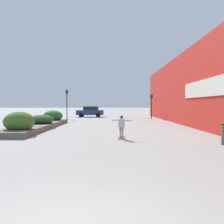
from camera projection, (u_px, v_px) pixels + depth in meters
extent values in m
cube|color=red|center=(199.00, 86.00, 18.67)|extent=(0.60, 43.63, 6.43)
cube|color=#605B54|center=(39.00, 126.00, 19.19)|extent=(2.08, 12.57, 0.35)
ellipsoid|color=#3D6623|center=(19.00, 122.00, 14.73)|extent=(1.79, 1.89, 1.19)
ellipsoid|color=#234C1E|center=(41.00, 120.00, 19.27)|extent=(2.03, 1.94, 0.76)
ellipsoid|color=#286028|center=(53.00, 116.00, 23.51)|extent=(1.80, 2.04, 1.05)
cube|color=black|center=(121.00, 137.00, 13.16)|extent=(0.43, 0.65, 0.01)
cylinder|color=beige|center=(122.00, 138.00, 13.40)|extent=(0.07, 0.07, 0.05)
cylinder|color=beige|center=(124.00, 138.00, 13.34)|extent=(0.07, 0.07, 0.05)
cylinder|color=beige|center=(118.00, 139.00, 13.00)|extent=(0.07, 0.07, 0.05)
cylinder|color=beige|center=(121.00, 139.00, 12.93)|extent=(0.07, 0.07, 0.05)
cylinder|color=tan|center=(120.00, 132.00, 13.18)|extent=(0.13, 0.13, 0.53)
cylinder|color=tan|center=(122.00, 132.00, 13.13)|extent=(0.13, 0.13, 0.53)
cube|color=slate|center=(121.00, 129.00, 13.15)|extent=(0.24, 0.22, 0.19)
cube|color=#B2B2B7|center=(121.00, 123.00, 13.14)|extent=(0.33, 0.26, 0.41)
cylinder|color=tan|center=(115.00, 120.00, 13.28)|extent=(0.38, 0.22, 0.07)
cylinder|color=tan|center=(127.00, 121.00, 13.00)|extent=(0.38, 0.22, 0.07)
sphere|color=tan|center=(121.00, 118.00, 13.13)|extent=(0.17, 0.17, 0.17)
sphere|color=blue|center=(121.00, 117.00, 13.13)|extent=(0.20, 0.20, 0.20)
cube|color=black|center=(195.00, 112.00, 39.03)|extent=(4.74, 1.88, 0.63)
cube|color=black|center=(194.00, 109.00, 39.02)|extent=(2.61, 1.65, 0.53)
cylinder|color=black|center=(203.00, 114.00, 39.94)|extent=(0.61, 0.22, 0.61)
cylinder|color=black|center=(207.00, 115.00, 38.15)|extent=(0.61, 0.22, 0.61)
cylinder|color=black|center=(184.00, 114.00, 39.93)|extent=(0.61, 0.22, 0.61)
cylinder|color=black|center=(188.00, 115.00, 38.15)|extent=(0.61, 0.22, 0.61)
cube|color=navy|center=(90.00, 112.00, 36.76)|extent=(3.96, 1.75, 0.69)
cube|color=black|center=(91.00, 108.00, 36.74)|extent=(2.18, 1.54, 0.55)
cylinder|color=black|center=(81.00, 115.00, 35.93)|extent=(0.63, 0.22, 0.63)
cylinder|color=black|center=(82.00, 115.00, 37.60)|extent=(0.63, 0.22, 0.63)
cylinder|color=black|center=(98.00, 115.00, 35.94)|extent=(0.63, 0.22, 0.63)
cylinder|color=black|center=(98.00, 115.00, 37.60)|extent=(0.63, 0.22, 0.63)
cylinder|color=black|center=(67.00, 106.00, 31.86)|extent=(0.11, 0.11, 3.23)
cube|color=black|center=(67.00, 92.00, 31.81)|extent=(0.28, 0.20, 0.45)
sphere|color=red|center=(66.00, 91.00, 31.68)|extent=(0.15, 0.15, 0.15)
sphere|color=#2D2823|center=(66.00, 92.00, 31.69)|extent=(0.15, 0.15, 0.15)
sphere|color=#2D2823|center=(66.00, 93.00, 31.69)|extent=(0.15, 0.15, 0.15)
cylinder|color=black|center=(151.00, 109.00, 31.74)|extent=(0.11, 0.11, 2.65)
cube|color=black|center=(151.00, 96.00, 31.69)|extent=(0.28, 0.20, 0.45)
sphere|color=red|center=(151.00, 95.00, 31.57)|extent=(0.15, 0.15, 0.15)
sphere|color=#2D2823|center=(151.00, 96.00, 31.57)|extent=(0.15, 0.15, 0.15)
sphere|color=#2D2823|center=(151.00, 97.00, 31.58)|extent=(0.15, 0.15, 0.15)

